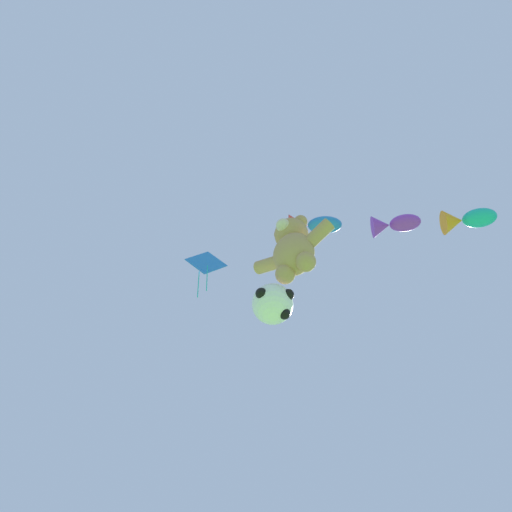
# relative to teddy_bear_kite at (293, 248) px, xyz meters

# --- Properties ---
(teddy_bear_kite) EXTENTS (2.35, 1.03, 2.38)m
(teddy_bear_kite) POSITION_rel_teddy_bear_kite_xyz_m (0.00, 0.00, 0.00)
(teddy_bear_kite) COLOR tan
(soccer_ball_kite) EXTENTS (1.06, 1.06, 0.98)m
(soccer_ball_kite) POSITION_rel_teddy_bear_kite_xyz_m (-0.76, 0.12, -1.60)
(soccer_ball_kite) COLOR white
(fish_kite_cobalt) EXTENTS (1.70, 1.45, 0.70)m
(fish_kite_cobalt) POSITION_rel_teddy_bear_kite_xyz_m (0.12, 1.14, 2.72)
(fish_kite_cobalt) COLOR blue
(fish_kite_violet) EXTENTS (1.57, 1.22, 0.68)m
(fish_kite_violet) POSITION_rel_teddy_bear_kite_xyz_m (2.16, 2.52, 2.56)
(fish_kite_violet) COLOR purple
(fish_kite_teal) EXTENTS (1.76, 1.37, 0.78)m
(fish_kite_teal) POSITION_rel_teddy_bear_kite_xyz_m (4.03, 3.93, 2.89)
(fish_kite_teal) COLOR #19ADB2
(diamond_kite) EXTENTS (1.04, 1.10, 2.52)m
(diamond_kite) POSITION_rel_teddy_bear_kite_xyz_m (-3.76, 0.62, 3.44)
(diamond_kite) COLOR blue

